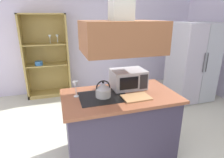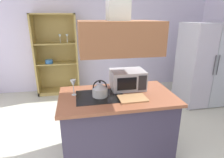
{
  "view_description": "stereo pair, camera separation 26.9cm",
  "coord_description": "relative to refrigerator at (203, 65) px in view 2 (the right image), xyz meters",
  "views": [
    {
      "loc": [
        -0.79,
        -1.81,
        1.86
      ],
      "look_at": [
        -0.05,
        0.63,
        1.0
      ],
      "focal_mm": 29.9,
      "sensor_mm": 36.0,
      "label": 1
    },
    {
      "loc": [
        -0.53,
        -1.87,
        1.86
      ],
      "look_at": [
        -0.05,
        0.63,
        1.0
      ],
      "focal_mm": 29.9,
      "sensor_mm": 36.0,
      "label": 2
    }
  ],
  "objects": [
    {
      "name": "kitchen_island",
      "position": [
        -2.17,
        -1.3,
        -0.42
      ],
      "size": [
        1.47,
        0.86,
        0.9
      ],
      "color": "#3C364D",
      "rests_on": "ground"
    },
    {
      "name": "kettle",
      "position": [
        -2.4,
        -1.3,
        0.12
      ],
      "size": [
        0.19,
        0.19,
        0.22
      ],
      "color": "#B7BCB5",
      "rests_on": "kitchen_island"
    },
    {
      "name": "wine_glass_on_counter",
      "position": [
        -2.72,
        -1.19,
        0.18
      ],
      "size": [
        0.08,
        0.08,
        0.21
      ],
      "color": "silver",
      "rests_on": "kitchen_island"
    },
    {
      "name": "dish_cabinet",
      "position": [
        -3.13,
        1.2,
        -0.02
      ],
      "size": [
        1.01,
        0.4,
        1.92
      ],
      "color": "#A68E48",
      "rests_on": "ground"
    },
    {
      "name": "microwave",
      "position": [
        -1.98,
        -1.1,
        0.16
      ],
      "size": [
        0.46,
        0.35,
        0.26
      ],
      "color": "#B7BABF",
      "rests_on": "kitchen_island"
    },
    {
      "name": "cutting_board",
      "position": [
        -2.02,
        -1.46,
        0.04
      ],
      "size": [
        0.35,
        0.25,
        0.02
      ],
      "primitive_type": "cube",
      "rotation": [
        0.0,
        0.0,
        0.03
      ],
      "color": "tan",
      "rests_on": "kitchen_island"
    },
    {
      "name": "refrigerator",
      "position": [
        0.0,
        0.0,
        0.0
      ],
      "size": [
        0.9,
        0.77,
        1.74
      ],
      "color": "#B3B4BC",
      "rests_on": "ground"
    },
    {
      "name": "wall_back",
      "position": [
        -2.13,
        1.42,
        0.48
      ],
      "size": [
        6.0,
        0.12,
        2.7
      ],
      "primitive_type": "cube",
      "color": "silver",
      "rests_on": "ground"
    },
    {
      "name": "range_hood",
      "position": [
        -2.17,
        -1.3,
        0.88
      ],
      "size": [
        0.9,
        0.7,
        1.25
      ],
      "color": "brown"
    }
  ]
}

